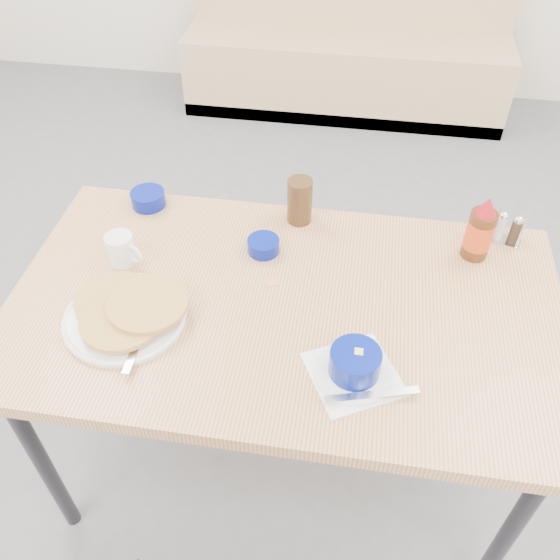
# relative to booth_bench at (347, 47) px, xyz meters

# --- Properties ---
(ground) EXTENTS (6.00, 6.00, 0.00)m
(ground) POSITION_rel_booth_bench_xyz_m (0.00, -2.78, -0.35)
(ground) COLOR slate
(ground) RESTS_ON ground
(booth_bench) EXTENTS (1.90, 0.56, 1.22)m
(booth_bench) POSITION_rel_booth_bench_xyz_m (0.00, 0.00, 0.00)
(booth_bench) COLOR tan
(booth_bench) RESTS_ON ground
(dining_table) EXTENTS (1.40, 0.80, 0.76)m
(dining_table) POSITION_rel_booth_bench_xyz_m (0.00, -2.53, 0.35)
(dining_table) COLOR tan
(dining_table) RESTS_ON ground
(pancake_plate) EXTENTS (0.31, 0.32, 0.05)m
(pancake_plate) POSITION_rel_booth_bench_xyz_m (-0.37, -2.64, 0.43)
(pancake_plate) COLOR white
(pancake_plate) RESTS_ON dining_table
(coffee_mug) EXTENTS (0.11, 0.07, 0.08)m
(coffee_mug) POSITION_rel_booth_bench_xyz_m (-0.45, -2.45, 0.45)
(coffee_mug) COLOR white
(coffee_mug) RESTS_ON dining_table
(grits_setting) EXTENTS (0.27, 0.25, 0.08)m
(grits_setting) POSITION_rel_booth_bench_xyz_m (0.19, -2.73, 0.44)
(grits_setting) COLOR white
(grits_setting) RESTS_ON dining_table
(creamer_bowl) EXTENTS (0.10, 0.10, 0.05)m
(creamer_bowl) POSITION_rel_booth_bench_xyz_m (-0.46, -2.19, 0.43)
(creamer_bowl) COLOR navy
(creamer_bowl) RESTS_ON dining_table
(butter_bowl) EXTENTS (0.09, 0.09, 0.04)m
(butter_bowl) POSITION_rel_booth_bench_xyz_m (-0.09, -2.35, 0.43)
(butter_bowl) COLOR navy
(butter_bowl) RESTS_ON dining_table
(amber_tumbler) EXTENTS (0.09, 0.09, 0.14)m
(amber_tumbler) POSITION_rel_booth_bench_xyz_m (-0.01, -2.19, 0.48)
(amber_tumbler) COLOR #3F2714
(amber_tumbler) RESTS_ON dining_table
(condiment_caddy) EXTENTS (0.10, 0.08, 0.11)m
(condiment_caddy) POSITION_rel_booth_bench_xyz_m (0.58, -2.19, 0.45)
(condiment_caddy) COLOR silver
(condiment_caddy) RESTS_ON dining_table
(syrup_bottle) EXTENTS (0.07, 0.07, 0.19)m
(syrup_bottle) POSITION_rel_booth_bench_xyz_m (0.48, -2.27, 0.49)
(syrup_bottle) COLOR #47230F
(syrup_bottle) RESTS_ON dining_table
(sugar_wrapper) EXTENTS (0.04, 0.03, 0.00)m
(sugar_wrapper) POSITION_rel_booth_bench_xyz_m (-0.04, -2.47, 0.41)
(sugar_wrapper) COLOR #EB7A4E
(sugar_wrapper) RESTS_ON dining_table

